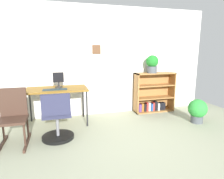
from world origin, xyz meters
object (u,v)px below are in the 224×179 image
object	(u,v)px
office_chair	(57,120)
potted_plant_on_shelf	(152,63)
desk	(57,91)
bookshelf_low	(153,94)
keyboard	(55,89)
monitor	(58,80)
rocking_chair	(13,116)
potted_plant_floor	(197,110)

from	to	relation	value
office_chair	potted_plant_on_shelf	size ratio (longest dim) A/B	2.00
desk	bookshelf_low	bearing A→B (deg)	6.69
keyboard	office_chair	xyz separation A→B (m)	(0.02, -0.60, -0.38)
monitor	keyboard	bearing A→B (deg)	-106.47
monitor	rocking_chair	xyz separation A→B (m)	(-0.70, -0.75, -0.43)
desk	rocking_chair	bearing A→B (deg)	-135.29
monitor	rocking_chair	distance (m)	1.12
desk	potted_plant_on_shelf	size ratio (longest dim) A/B	2.86
desk	office_chair	bearing A→B (deg)	-91.02
keyboard	potted_plant_on_shelf	xyz separation A→B (m)	(2.14, 0.34, 0.42)
rocking_chair	potted_plant_on_shelf	distance (m)	2.99
monitor	keyboard	world-z (taller)	monitor
rocking_chair	bookshelf_low	world-z (taller)	bookshelf_low
desk	bookshelf_low	distance (m)	2.23
office_chair	potted_plant_floor	xyz separation A→B (m)	(2.71, 0.04, -0.08)
monitor	bookshelf_low	world-z (taller)	monitor
keyboard	rocking_chair	xyz separation A→B (m)	(-0.63, -0.52, -0.28)
monitor	office_chair	world-z (taller)	monitor
desk	bookshelf_low	xyz separation A→B (m)	(2.20, 0.26, -0.26)
desk	potted_plant_floor	world-z (taller)	desk
bookshelf_low	desk	bearing A→B (deg)	-173.31
desk	potted_plant_floor	xyz separation A→B (m)	(2.70, -0.69, -0.40)
rocking_chair	potted_plant_floor	bearing A→B (deg)	-0.58
rocking_chair	keyboard	bearing A→B (deg)	39.27
rocking_chair	desk	bearing A→B (deg)	44.71
office_chair	desk	bearing A→B (deg)	88.98
desk	keyboard	distance (m)	0.15
office_chair	rocking_chair	size ratio (longest dim) A/B	0.93
office_chair	bookshelf_low	world-z (taller)	bookshelf_low
monitor	office_chair	distance (m)	0.99
rocking_chair	potted_plant_floor	xyz separation A→B (m)	(3.36, -0.03, -0.18)
office_chair	potted_plant_on_shelf	world-z (taller)	potted_plant_on_shelf
desk	bookshelf_low	size ratio (longest dim) A/B	1.21
office_chair	bookshelf_low	xyz separation A→B (m)	(2.21, 0.99, 0.06)
potted_plant_on_shelf	potted_plant_floor	size ratio (longest dim) A/B	0.84
rocking_chair	potted_plant_on_shelf	xyz separation A→B (m)	(2.77, 0.86, 0.70)
monitor	potted_plant_on_shelf	size ratio (longest dim) A/B	0.74
keyboard	bookshelf_low	bearing A→B (deg)	10.07
keyboard	rocking_chair	distance (m)	0.87
potted_plant_on_shelf	potted_plant_floor	xyz separation A→B (m)	(0.59, -0.89, -0.88)
desk	office_chair	world-z (taller)	office_chair
monitor	desk	bearing A→B (deg)	-112.68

